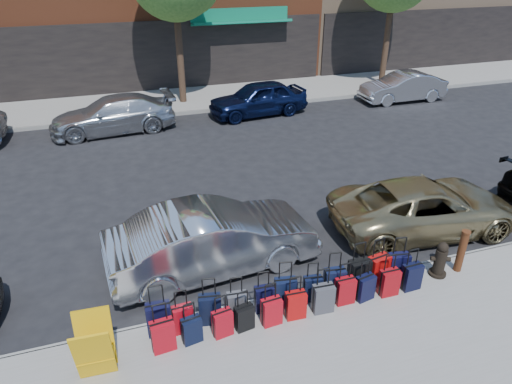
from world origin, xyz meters
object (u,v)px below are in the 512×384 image
object	(u,v)px
bollard	(462,250)
car_far_2	(258,98)
display_rack	(95,347)
car_near_2	(425,207)
car_near_1	(213,239)
car_far_1	(113,115)
car_far_3	(403,87)
fire_hydrant	(440,260)
suitcase_front_5	(285,293)

from	to	relation	value
bollard	car_far_2	bearing A→B (deg)	92.88
bollard	display_rack	size ratio (longest dim) A/B	0.94
display_rack	car_near_2	world-z (taller)	car_near_2
car_near_1	display_rack	bearing A→B (deg)	127.21
bollard	car_near_1	world-z (taller)	car_near_1
bollard	car_near_2	size ratio (longest dim) A/B	0.21
bollard	car_far_1	bearing A→B (deg)	119.47
car_far_1	car_far_3	distance (m)	13.14
bollard	car_near_1	xyz separation A→B (m)	(-4.97, 1.93, 0.09)
bollard	car_far_1	xyz separation A→B (m)	(-6.63, 11.73, 0.02)
display_rack	fire_hydrant	bearing A→B (deg)	5.98
car_near_1	car_far_1	xyz separation A→B (m)	(-1.66, 9.80, -0.07)
suitcase_front_5	car_near_1	xyz separation A→B (m)	(-0.99, 1.80, 0.29)
display_rack	car_near_1	size ratio (longest dim) A/B	0.23
suitcase_front_5	car_near_2	size ratio (longest dim) A/B	0.21
bollard	car_near_1	bearing A→B (deg)	158.73
suitcase_front_5	bollard	distance (m)	3.99
car_far_2	car_far_3	bearing A→B (deg)	82.66
car_near_2	car_far_3	size ratio (longest dim) A/B	1.17
suitcase_front_5	car_far_1	world-z (taller)	car_far_1
fire_hydrant	display_rack	distance (m)	6.99
car_near_1	car_far_3	distance (m)	15.11
fire_hydrant	bollard	distance (m)	0.53
car_near_1	car_far_3	size ratio (longest dim) A/B	1.14
fire_hydrant	car_far_1	distance (m)	13.22
suitcase_front_5	bollard	size ratio (longest dim) A/B	1.00
suitcase_front_5	car_near_2	xyz separation A→B (m)	(4.43, 1.73, 0.19)
car_near_2	car_far_3	world-z (taller)	car_far_3
bollard	car_far_3	bearing A→B (deg)	61.03
display_rack	car_near_2	xyz separation A→B (m)	(7.93, 2.23, -0.02)
bollard	car_far_1	world-z (taller)	car_far_1
car_far_1	car_near_1	bearing A→B (deg)	5.56
fire_hydrant	car_far_3	world-z (taller)	car_far_3
car_far_3	car_far_2	bearing A→B (deg)	-90.68
display_rack	car_far_1	distance (m)	12.13
suitcase_front_5	car_far_1	xyz separation A→B (m)	(-2.65, 11.60, 0.22)
bollard	car_near_1	distance (m)	5.33
car_near_1	car_far_2	distance (m)	10.91
bollard	car_far_1	size ratio (longest dim) A/B	0.21
suitcase_front_5	car_far_2	xyz separation A→B (m)	(3.38, 11.79, 0.26)
display_rack	car_near_1	world-z (taller)	car_near_1
suitcase_front_5	bollard	xyz separation A→B (m)	(3.98, -0.13, 0.20)
suitcase_front_5	fire_hydrant	distance (m)	3.47
bollard	car_far_2	size ratio (longest dim) A/B	0.24
car_far_1	car_far_2	bearing A→B (deg)	87.81
fire_hydrant	car_far_3	bearing A→B (deg)	81.21
car_near_1	suitcase_front_5	bearing A→B (deg)	-156.52
suitcase_front_5	fire_hydrant	bearing A→B (deg)	7.86
bollard	display_rack	world-z (taller)	display_rack
fire_hydrant	car_far_2	xyz separation A→B (m)	(-0.09, 11.92, 0.20)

